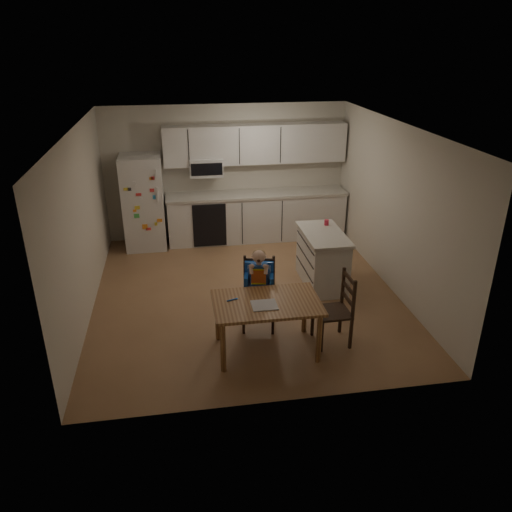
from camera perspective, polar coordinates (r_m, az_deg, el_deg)
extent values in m
cube|color=#906643|center=(7.66, -1.17, -4.28)|extent=(4.50, 5.00, 0.01)
cube|color=beige|center=(9.53, -3.41, 9.52)|extent=(4.50, 0.02, 2.50)
cube|color=beige|center=(7.21, -19.27, 3.39)|extent=(0.02, 5.00, 2.50)
cube|color=beige|center=(7.77, 15.46, 5.33)|extent=(0.02, 5.00, 2.50)
cube|color=white|center=(6.84, -1.35, 14.53)|extent=(4.50, 5.00, 0.01)
cube|color=silver|center=(9.28, -12.72, 6.00)|extent=(0.72, 0.70, 1.70)
cube|color=silver|center=(9.55, 0.07, 4.45)|extent=(3.34, 0.60, 0.86)
cube|color=beige|center=(9.40, 0.08, 7.08)|extent=(3.37, 0.62, 0.05)
cube|color=black|center=(9.17, -5.31, 3.49)|extent=(0.60, 0.02, 0.80)
cube|color=silver|center=(9.31, -0.06, 12.69)|extent=(3.34, 0.34, 0.70)
cube|color=silver|center=(9.27, -5.74, 10.11)|extent=(0.60, 0.38, 0.33)
cube|color=silver|center=(7.84, 7.57, -0.46)|extent=(0.56, 1.11, 0.81)
cube|color=beige|center=(7.67, 7.74, 2.47)|extent=(0.61, 1.17, 0.05)
cylinder|color=red|center=(7.98, 8.06, 3.82)|extent=(0.07, 0.07, 0.09)
cube|color=brown|center=(6.02, 1.23, -5.37)|extent=(1.29, 0.83, 0.04)
cylinder|color=brown|center=(5.85, -3.79, -10.38)|extent=(0.06, 0.06, 0.65)
cylinder|color=brown|center=(6.42, -4.41, -6.98)|extent=(0.06, 0.06, 0.65)
cylinder|color=brown|center=(6.03, 7.21, -9.33)|extent=(0.06, 0.06, 0.65)
cylinder|color=brown|center=(6.59, 5.58, -6.14)|extent=(0.06, 0.06, 0.65)
cube|color=silver|center=(5.92, 0.95, -5.63)|extent=(0.30, 0.26, 0.01)
cylinder|color=blue|center=(6.03, -2.82, -5.03)|extent=(0.12, 0.06, 0.02)
cube|color=black|center=(6.62, 0.32, -4.77)|extent=(0.50, 0.50, 0.03)
cube|color=black|center=(6.58, -1.41, -7.27)|extent=(0.04, 0.04, 0.42)
cube|color=black|center=(6.91, -1.23, -5.62)|extent=(0.04, 0.04, 0.42)
cube|color=black|center=(6.57, 1.95, -7.32)|extent=(0.04, 0.04, 0.42)
cube|color=black|center=(6.90, 1.95, -5.67)|extent=(0.04, 0.04, 0.42)
cube|color=black|center=(6.67, 0.37, -1.97)|extent=(0.42, 0.12, 0.50)
cube|color=blue|center=(6.59, 0.32, -4.27)|extent=(0.44, 0.41, 0.10)
cube|color=blue|center=(6.62, 0.36, -2.00)|extent=(0.39, 0.13, 0.34)
cube|color=#5C94D2|center=(6.55, 0.32, -3.90)|extent=(0.34, 0.31, 0.02)
cube|color=#2051AE|center=(6.47, 0.33, -1.99)|extent=(0.24, 0.18, 0.26)
cube|color=red|center=(6.42, 0.31, -2.33)|extent=(0.19, 0.05, 0.20)
sphere|color=beige|center=(6.36, 0.33, -0.03)|extent=(0.20, 0.20, 0.17)
ellipsoid|color=olive|center=(6.35, 0.33, 0.12)|extent=(0.20, 0.19, 0.14)
cube|color=black|center=(6.37, 8.72, -6.36)|extent=(0.43, 0.43, 0.03)
cube|color=black|center=(6.58, 6.48, -7.42)|extent=(0.04, 0.04, 0.42)
cube|color=black|center=(6.70, 9.61, -7.04)|extent=(0.04, 0.04, 0.42)
cube|color=black|center=(6.28, 7.50, -9.18)|extent=(0.04, 0.04, 0.42)
cube|color=black|center=(6.40, 10.77, -8.74)|extent=(0.04, 0.04, 0.42)
cube|color=black|center=(6.30, 10.50, -4.08)|extent=(0.05, 0.42, 0.50)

